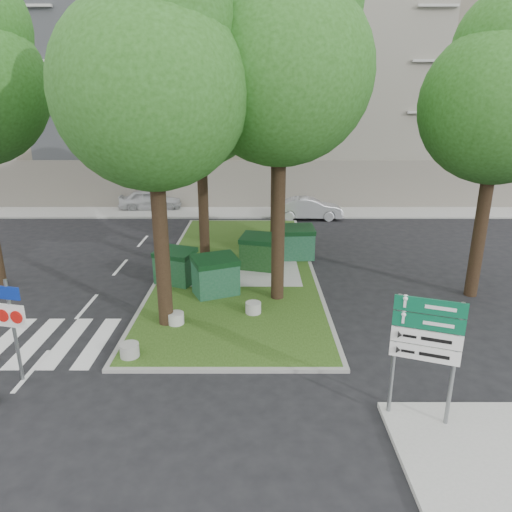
{
  "coord_description": "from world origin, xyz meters",
  "views": [
    {
      "loc": [
        1.26,
        -10.24,
        6.41
      ],
      "look_at": [
        1.26,
        3.38,
        2.0
      ],
      "focal_mm": 32.0,
      "sensor_mm": 36.0,
      "label": 1
    }
  ],
  "objects_px": {
    "tree_median_near_right": "(284,53)",
    "dumpster_c": "(260,252)",
    "tree_median_far": "(279,64)",
    "tree_street_right": "(504,90)",
    "dumpster_a": "(176,266)",
    "litter_bin": "(297,241)",
    "tree_median_mid": "(202,94)",
    "bollard_right": "(253,308)",
    "car_white": "(150,200)",
    "traffic_sign_pole": "(12,317)",
    "directional_sign": "(426,340)",
    "tree_median_near_left": "(154,72)",
    "bollard_left": "(130,350)",
    "dumpster_b": "(216,276)",
    "bollard_mid": "(176,318)",
    "dumpster_d": "(296,243)",
    "car_silver": "(309,208)"
  },
  "relations": [
    {
      "from": "tree_median_near_right",
      "to": "dumpster_c",
      "type": "xyz_separation_m",
      "value": [
        -0.66,
        3.01,
        -7.17
      ]
    },
    {
      "from": "tree_median_far",
      "to": "tree_street_right",
      "type": "distance_m",
      "value": 9.85
    },
    {
      "from": "tree_median_near_right",
      "to": "tree_median_far",
      "type": "height_order",
      "value": "tree_median_far"
    },
    {
      "from": "dumpster_a",
      "to": "litter_bin",
      "type": "distance_m",
      "value": 6.6
    },
    {
      "from": "tree_median_mid",
      "to": "bollard_right",
      "type": "height_order",
      "value": "tree_median_mid"
    },
    {
      "from": "tree_median_mid",
      "to": "car_white",
      "type": "relative_size",
      "value": 2.48
    },
    {
      "from": "traffic_sign_pole",
      "to": "directional_sign",
      "type": "height_order",
      "value": "directional_sign"
    },
    {
      "from": "tree_median_near_left",
      "to": "bollard_right",
      "type": "relative_size",
      "value": 20.95
    },
    {
      "from": "litter_bin",
      "to": "car_white",
      "type": "height_order",
      "value": "car_white"
    },
    {
      "from": "tree_median_near_left",
      "to": "litter_bin",
      "type": "xyz_separation_m",
      "value": [
        4.61,
        7.73,
        -6.83
      ]
    },
    {
      "from": "litter_bin",
      "to": "tree_street_right",
      "type": "bearing_deg",
      "value": -41.59
    },
    {
      "from": "bollard_left",
      "to": "car_white",
      "type": "height_order",
      "value": "car_white"
    },
    {
      "from": "dumpster_b",
      "to": "bollard_right",
      "type": "bearing_deg",
      "value": -74.0
    },
    {
      "from": "bollard_left",
      "to": "litter_bin",
      "type": "xyz_separation_m",
      "value": [
        5.3,
        9.79,
        0.19
      ]
    },
    {
      "from": "dumpster_c",
      "to": "directional_sign",
      "type": "relative_size",
      "value": 0.65
    },
    {
      "from": "dumpster_c",
      "to": "bollard_left",
      "type": "height_order",
      "value": "dumpster_c"
    },
    {
      "from": "bollard_left",
      "to": "litter_bin",
      "type": "height_order",
      "value": "litter_bin"
    },
    {
      "from": "bollard_mid",
      "to": "car_white",
      "type": "xyz_separation_m",
      "value": [
        -4.52,
        17.05,
        0.39
      ]
    },
    {
      "from": "dumpster_d",
      "to": "traffic_sign_pole",
      "type": "distance_m",
      "value": 12.04
    },
    {
      "from": "tree_street_right",
      "to": "tree_median_far",
      "type": "bearing_deg",
      "value": 134.17
    },
    {
      "from": "directional_sign",
      "to": "car_silver",
      "type": "height_order",
      "value": "directional_sign"
    },
    {
      "from": "bollard_left",
      "to": "tree_street_right",
      "type": "bearing_deg",
      "value": 22.17
    },
    {
      "from": "dumpster_c",
      "to": "car_white",
      "type": "height_order",
      "value": "dumpster_c"
    },
    {
      "from": "tree_median_near_right",
      "to": "bollard_mid",
      "type": "relative_size",
      "value": 23.1
    },
    {
      "from": "bollard_mid",
      "to": "traffic_sign_pole",
      "type": "relative_size",
      "value": 0.19
    },
    {
      "from": "tree_median_near_right",
      "to": "dumpster_b",
      "type": "bearing_deg",
      "value": 173.08
    },
    {
      "from": "bollard_left",
      "to": "directional_sign",
      "type": "height_order",
      "value": "directional_sign"
    },
    {
      "from": "bollard_right",
      "to": "car_white",
      "type": "xyz_separation_m",
      "value": [
        -6.89,
        16.28,
        0.39
      ]
    },
    {
      "from": "dumpster_b",
      "to": "litter_bin",
      "type": "relative_size",
      "value": 2.49
    },
    {
      "from": "car_white",
      "to": "bollard_mid",
      "type": "bearing_deg",
      "value": -170.37
    },
    {
      "from": "tree_median_mid",
      "to": "traffic_sign_pole",
      "type": "height_order",
      "value": "tree_median_mid"
    },
    {
      "from": "dumpster_d",
      "to": "bollard_mid",
      "type": "relative_size",
      "value": 3.33
    },
    {
      "from": "tree_median_mid",
      "to": "directional_sign",
      "type": "xyz_separation_m",
      "value": [
        5.61,
        -11.06,
        -5.03
      ]
    },
    {
      "from": "tree_median_near_left",
      "to": "tree_median_mid",
      "type": "xyz_separation_m",
      "value": [
        0.5,
        6.5,
        -0.34
      ]
    },
    {
      "from": "tree_street_right",
      "to": "bollard_left",
      "type": "height_order",
      "value": "tree_street_right"
    },
    {
      "from": "tree_median_far",
      "to": "dumpster_d",
      "type": "xyz_separation_m",
      "value": [
        0.71,
        -3.12,
        -7.5
      ]
    },
    {
      "from": "tree_median_far",
      "to": "bollard_left",
      "type": "distance_m",
      "value": 14.74
    },
    {
      "from": "tree_median_far",
      "to": "bollard_right",
      "type": "height_order",
      "value": "tree_median_far"
    },
    {
      "from": "dumpster_d",
      "to": "tree_median_mid",
      "type": "bearing_deg",
      "value": 174.13
    },
    {
      "from": "bollard_mid",
      "to": "directional_sign",
      "type": "height_order",
      "value": "directional_sign"
    },
    {
      "from": "tree_median_near_left",
      "to": "directional_sign",
      "type": "relative_size",
      "value": 3.83
    },
    {
      "from": "dumpster_c",
      "to": "traffic_sign_pole",
      "type": "distance_m",
      "value": 10.01
    },
    {
      "from": "litter_bin",
      "to": "traffic_sign_pole",
      "type": "relative_size",
      "value": 0.28
    },
    {
      "from": "tree_median_far",
      "to": "tree_street_right",
      "type": "height_order",
      "value": "tree_median_far"
    },
    {
      "from": "dumpster_a",
      "to": "car_white",
      "type": "bearing_deg",
      "value": 129.19
    },
    {
      "from": "car_white",
      "to": "tree_street_right",
      "type": "bearing_deg",
      "value": -139.51
    },
    {
      "from": "litter_bin",
      "to": "car_white",
      "type": "distance_m",
      "value": 12.82
    },
    {
      "from": "tree_median_mid",
      "to": "dumpster_a",
      "type": "relative_size",
      "value": 5.79
    },
    {
      "from": "tree_median_near_right",
      "to": "bollard_mid",
      "type": "xyz_separation_m",
      "value": [
        -3.28,
        -2.11,
        -7.69
      ]
    },
    {
      "from": "car_white",
      "to": "bollard_left",
      "type": "bearing_deg",
      "value": -174.44
    }
  ]
}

